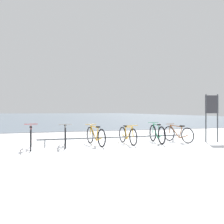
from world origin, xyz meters
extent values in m
cube|color=white|center=(0.00, -1.00, -0.04)|extent=(80.00, 22.00, 0.08)
cube|color=slate|center=(0.00, 65.00, -0.04)|extent=(80.00, 110.00, 0.08)
cube|color=#47474C|center=(0.00, 10.00, -0.02)|extent=(80.00, 0.50, 0.05)
cylinder|color=#4C5156|center=(0.81, 3.91, 0.28)|extent=(5.76, 0.12, 0.05)
cylinder|color=#4C5156|center=(-1.78, 3.88, 0.14)|extent=(0.04, 0.04, 0.28)
cylinder|color=#4C5156|center=(3.40, 3.94, 0.14)|extent=(0.04, 0.04, 0.28)
torus|color=black|center=(-2.26, 4.26, 0.36)|extent=(0.06, 0.71, 0.71)
torus|color=black|center=(-2.23, 3.28, 0.36)|extent=(0.06, 0.71, 0.71)
cylinder|color=#B22D2D|center=(-2.25, 3.94, 0.49)|extent=(0.05, 0.52, 0.60)
cylinder|color=#B22D2D|center=(-2.24, 3.62, 0.46)|extent=(0.04, 0.18, 0.54)
cylinder|color=#B22D2D|center=(-2.25, 3.87, 0.75)|extent=(0.06, 0.64, 0.09)
cylinder|color=#B22D2D|center=(-2.24, 3.49, 0.28)|extent=(0.05, 0.43, 0.19)
cylinder|color=#B22D2D|center=(-2.26, 4.22, 0.57)|extent=(0.04, 0.11, 0.43)
cube|color=black|center=(-2.24, 3.55, 0.77)|extent=(0.09, 0.20, 0.05)
cylinder|color=#B22D2D|center=(-2.26, 4.18, 0.83)|extent=(0.46, 0.04, 0.02)
torus|color=black|center=(-1.10, 3.48, 0.36)|extent=(0.11, 0.72, 0.72)
torus|color=black|center=(-1.02, 4.45, 0.36)|extent=(0.11, 0.72, 0.72)
cylinder|color=gray|center=(-1.08, 3.79, 0.49)|extent=(0.08, 0.52, 0.61)
cylinder|color=gray|center=(-1.05, 4.11, 0.46)|extent=(0.05, 0.18, 0.54)
cylinder|color=gray|center=(-1.07, 3.86, 0.76)|extent=(0.09, 0.64, 0.09)
cylinder|color=gray|center=(-1.04, 4.24, 0.28)|extent=(0.07, 0.43, 0.20)
cylinder|color=gray|center=(-1.10, 3.51, 0.57)|extent=(0.04, 0.11, 0.43)
cube|color=black|center=(-1.04, 4.18, 0.77)|extent=(0.10, 0.21, 0.05)
cylinder|color=gray|center=(-1.10, 3.55, 0.83)|extent=(0.46, 0.06, 0.02)
torus|color=black|center=(-0.04, 4.48, 0.33)|extent=(0.17, 0.66, 0.66)
torus|color=black|center=(0.18, 3.41, 0.33)|extent=(0.17, 0.66, 0.66)
cylinder|color=gold|center=(0.03, 4.14, 0.45)|extent=(0.15, 0.57, 0.56)
cylinder|color=gold|center=(0.10, 3.79, 0.43)|extent=(0.07, 0.20, 0.50)
cylinder|color=gold|center=(0.05, 4.06, 0.69)|extent=(0.17, 0.71, 0.08)
cylinder|color=gold|center=(0.13, 3.64, 0.26)|extent=(0.13, 0.47, 0.18)
cylinder|color=gold|center=(-0.03, 4.44, 0.52)|extent=(0.06, 0.12, 0.39)
cube|color=black|center=(0.12, 3.71, 0.71)|extent=(0.12, 0.21, 0.05)
cylinder|color=gold|center=(-0.02, 4.40, 0.77)|extent=(0.46, 0.11, 0.02)
torus|color=black|center=(1.39, 3.40, 0.32)|extent=(0.10, 0.65, 0.65)
torus|color=black|center=(1.31, 4.40, 0.32)|extent=(0.10, 0.65, 0.65)
cylinder|color=gold|center=(1.36, 3.73, 0.44)|extent=(0.08, 0.53, 0.55)
cylinder|color=gold|center=(1.34, 4.05, 0.42)|extent=(0.05, 0.19, 0.49)
cylinder|color=gold|center=(1.36, 3.80, 0.68)|extent=(0.09, 0.65, 0.08)
cylinder|color=gold|center=(1.33, 4.19, 0.25)|extent=(0.07, 0.44, 0.18)
cylinder|color=gold|center=(1.39, 3.44, 0.51)|extent=(0.04, 0.11, 0.38)
cube|color=black|center=(1.33, 4.13, 0.69)|extent=(0.10, 0.21, 0.05)
cylinder|color=gold|center=(1.38, 3.48, 0.75)|extent=(0.46, 0.06, 0.02)
torus|color=black|center=(2.65, 4.33, 0.35)|extent=(0.12, 0.71, 0.71)
torus|color=black|center=(2.56, 3.38, 0.35)|extent=(0.12, 0.71, 0.71)
cylinder|color=#2D8C60|center=(2.62, 4.02, 0.48)|extent=(0.08, 0.51, 0.59)
cylinder|color=#2D8C60|center=(2.59, 3.71, 0.46)|extent=(0.05, 0.18, 0.53)
cylinder|color=#2D8C60|center=(2.62, 3.95, 0.74)|extent=(0.10, 0.63, 0.09)
cylinder|color=#2D8C60|center=(2.58, 3.58, 0.27)|extent=(0.08, 0.42, 0.19)
cylinder|color=#2D8C60|center=(2.65, 4.30, 0.56)|extent=(0.05, 0.11, 0.42)
cube|color=black|center=(2.59, 3.64, 0.76)|extent=(0.10, 0.21, 0.05)
cylinder|color=#2D8C60|center=(2.65, 4.26, 0.81)|extent=(0.46, 0.07, 0.02)
torus|color=black|center=(3.44, 4.33, 0.32)|extent=(0.21, 0.62, 0.63)
torus|color=black|center=(3.71, 3.37, 0.32)|extent=(0.21, 0.62, 0.63)
cylinder|color=brown|center=(3.53, 4.02, 0.43)|extent=(0.18, 0.51, 0.54)
cylinder|color=brown|center=(3.62, 3.71, 0.41)|extent=(0.09, 0.19, 0.48)
cylinder|color=brown|center=(3.55, 3.95, 0.67)|extent=(0.21, 0.64, 0.08)
cylinder|color=brown|center=(3.65, 3.58, 0.25)|extent=(0.16, 0.43, 0.18)
cylinder|color=brown|center=(3.45, 4.30, 0.50)|extent=(0.07, 0.12, 0.38)
cube|color=black|center=(3.64, 3.64, 0.68)|extent=(0.13, 0.21, 0.05)
cylinder|color=brown|center=(3.46, 4.26, 0.74)|extent=(0.45, 0.15, 0.02)
cylinder|color=#33383D|center=(4.70, 3.52, 1.00)|extent=(0.05, 0.05, 2.00)
cylinder|color=#33383D|center=(5.17, 3.39, 1.00)|extent=(0.05, 0.05, 2.00)
cube|color=#2D2D33|center=(4.93, 3.46, 1.58)|extent=(0.54, 0.17, 0.75)
camera|label=1|loc=(-1.85, -4.77, 1.31)|focal=37.65mm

